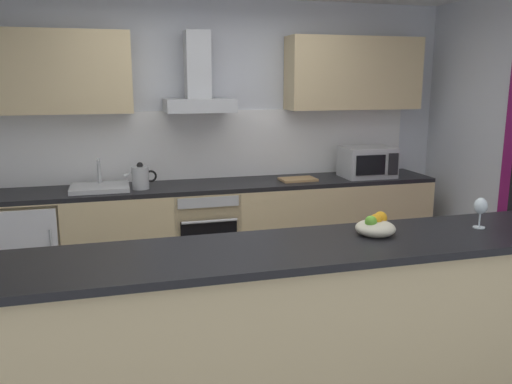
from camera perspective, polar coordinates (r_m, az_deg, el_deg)
The scene contains 15 objects.
ground at distance 3.80m, azimuth 0.64°, elevation -16.99°, with size 5.82×4.63×0.02m, color gray.
wall_back at distance 5.18m, azimuth -5.06°, elevation 6.06°, with size 5.82×0.12×2.60m, color silver.
backsplash_tile at distance 5.12m, azimuth -4.90°, elevation 5.20°, with size 4.10×0.02×0.66m, color white.
counter_back at distance 4.98m, azimuth -4.09°, elevation -4.16°, with size 4.24×0.60×0.90m.
counter_island at distance 2.97m, azimuth 8.53°, elevation -14.62°, with size 3.47×0.64×1.01m.
upper_cabinets at distance 4.93m, azimuth -4.70°, elevation 12.86°, with size 4.18×0.32×0.70m.
oven at distance 4.92m, azimuth -5.74°, elevation -4.24°, with size 0.60×0.62×0.80m.
refrigerator at distance 4.93m, azimuth -23.61°, elevation -5.63°, with size 0.58×0.60×0.85m.
microwave at distance 5.29m, azimuth 12.11°, elevation 3.23°, with size 0.50×0.38×0.30m.
sink at distance 4.77m, azimuth -16.73°, elevation 0.55°, with size 0.50×0.40×0.26m.
kettle at distance 4.71m, azimuth -12.53°, elevation 1.59°, with size 0.29×0.15×0.24m.
range_hood at distance 4.86m, azimuth -6.33°, elevation 11.40°, with size 0.62×0.45×0.72m.
wine_glass at distance 3.25m, azimuth 23.38°, elevation -1.53°, with size 0.08×0.08×0.18m.
fruit_bowl at distance 2.95m, azimuth 12.95°, elevation -3.72°, with size 0.22×0.22×0.13m.
chopping_board at distance 5.03m, azimuth 4.61°, elevation 1.40°, with size 0.34×0.22×0.02m, color tan.
Camera 1 is at (-0.92, -3.20, 1.84)m, focal length 36.54 mm.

